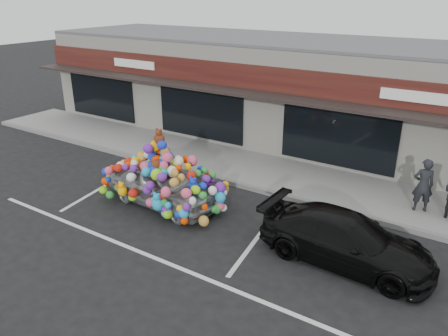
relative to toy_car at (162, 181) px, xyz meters
The scene contains 10 objects.
ground 1.00m from the toy_car, 10.28° to the right, with size 90.00×90.00×0.00m, color black.
shop_building 8.47m from the toy_car, 85.92° to the left, with size 24.00×7.20×4.31m.
sidewalk 4.00m from the toy_car, 81.33° to the left, with size 26.00×3.00×0.15m, color gray.
kerb 2.57m from the toy_car, 76.07° to the left, with size 26.00×0.18×0.16m, color slate.
parking_stripe_left 2.73m from the toy_car, behind, with size 0.12×4.40×0.01m, color silver.
parking_stripe_mid 3.49m from the toy_car, ahead, with size 0.12×4.40×0.01m, color silver.
lane_line 3.63m from the toy_car, 42.87° to the right, with size 14.00×0.12×0.01m, color silver.
toy_car is the anchor object (origin of this frame).
black_sedan 5.74m from the toy_car, ahead, with size 4.25×1.73×1.23m, color black.
pedestrian_a 7.71m from the toy_car, 27.83° to the left, with size 0.59×0.39×1.63m, color black.
Camera 1 is at (7.62, -9.12, 6.22)m, focal length 35.00 mm.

